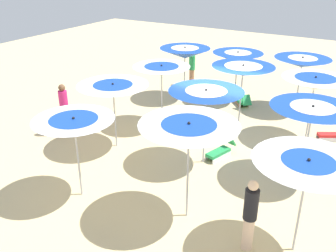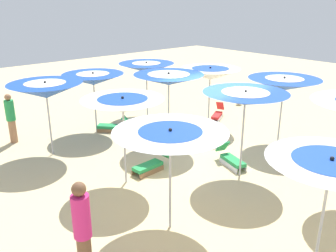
{
  "view_description": "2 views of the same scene",
  "coord_description": "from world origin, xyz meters",
  "views": [
    {
      "loc": [
        4.16,
        -10.46,
        5.87
      ],
      "look_at": [
        -0.96,
        -1.76,
        1.21
      ],
      "focal_mm": 40.1,
      "sensor_mm": 36.0,
      "label": 1
    },
    {
      "loc": [
        -7.27,
        -6.54,
        4.54
      ],
      "look_at": [
        -0.75,
        0.88,
        1.04
      ],
      "focal_mm": 38.48,
      "sensor_mm": 36.0,
      "label": 2
    }
  ],
  "objects": [
    {
      "name": "ground",
      "position": [
        0.0,
        0.0,
        -0.02
      ],
      "size": [
        39.55,
        39.55,
        0.04
      ],
      "primitive_type": "cube",
      "color": "beige"
    },
    {
      "name": "beach_umbrella_0",
      "position": [
        -3.21,
        3.48,
        2.03
      ],
      "size": [
        2.15,
        2.15,
        2.3
      ],
      "color": "#B2B2B7",
      "rests_on": "ground"
    },
    {
      "name": "beach_umbrella_1",
      "position": [
        -2.55,
        0.5,
        2.1
      ],
      "size": [
        2.03,
        2.03,
        2.32
      ],
      "color": "#B2B2B7",
      "rests_on": "ground"
    },
    {
      "name": "beach_umbrella_2",
      "position": [
        -2.98,
        -1.72,
        1.98
      ],
      "size": [
        2.25,
        2.25,
        2.21
      ],
      "color": "#B2B2B7",
      "rests_on": "ground"
    },
    {
      "name": "beach_umbrella_3",
      "position": [
        -2.06,
        -4.42,
        2.06
      ],
      "size": [
        2.02,
        2.02,
        2.26
      ],
      "color": "#B2B2B7",
      "rests_on": "ground"
    },
    {
      "name": "beach_umbrella_4",
      "position": [
        -1.15,
        4.33,
        1.93
      ],
      "size": [
        2.11,
        2.11,
        2.18
      ],
      "color": "#B2B2B7",
      "rests_on": "ground"
    },
    {
      "name": "beach_umbrella_5",
      "position": [
        0.01,
        1.72,
        2.18
      ],
      "size": [
        2.19,
        2.19,
        2.4
      ],
      "color": "#B2B2B7",
      "rests_on": "ground"
    },
    {
      "name": "beach_umbrella_6",
      "position": [
        -0.01,
        -1.23,
        2.17
      ],
      "size": [
        2.17,
        2.17,
        2.39
      ],
      "color": "#B2B2B7",
      "rests_on": "ground"
    },
    {
      "name": "beach_umbrella_7",
      "position": [
        0.77,
        -3.79,
        2.27
      ],
      "size": [
        2.27,
        2.27,
        2.53
      ],
      "color": "#B2B2B7",
      "rests_on": "ground"
    },
    {
      "name": "beach_umbrella_8",
      "position": [
        1.4,
        4.62,
        1.98
      ],
      "size": [
        2.18,
        2.18,
        2.22
      ],
      "color": "#B2B2B7",
      "rests_on": "ground"
    },
    {
      "name": "beach_umbrella_9",
      "position": [
        2.36,
        2.12,
        1.98
      ],
      "size": [
        2.17,
        2.17,
        2.24
      ],
      "color": "#B2B2B7",
      "rests_on": "ground"
    },
    {
      "name": "beach_umbrella_10",
      "position": [
        2.81,
        -0.6,
        2.0
      ],
      "size": [
        2.26,
        2.26,
        2.25
      ],
      "color": "#B2B2B7",
      "rests_on": "ground"
    },
    {
      "name": "beach_umbrella_11",
      "position": [
        3.32,
        -3.65,
        2.01
      ],
      "size": [
        2.2,
        2.2,
        2.28
      ],
      "color": "#B2B2B7",
      "rests_on": "ground"
    },
    {
      "name": "lounger_0",
      "position": [
        0.31,
        -0.67,
        0.2
      ],
      "size": [
        0.65,
        1.19,
        0.59
      ],
      "rotation": [
        0.0,
        0.0,
        4.42
      ],
      "color": "silver",
      "rests_on": "ground"
    },
    {
      "name": "lounger_1",
      "position": [
        -0.69,
        3.95,
        0.2
      ],
      "size": [
        1.11,
        1.18,
        0.59
      ],
      "rotation": [
        0.0,
        0.0,
        8.58
      ],
      "color": "olive",
      "rests_on": "ground"
    },
    {
      "name": "lounger_2",
      "position": [
        -1.68,
        0.57,
        0.2
      ],
      "size": [
        1.19,
        0.42,
        0.56
      ],
      "rotation": [
        0.0,
        0.0,
        3.19
      ],
      "color": "olive",
      "rests_on": "ground"
    },
    {
      "name": "lounger_3",
      "position": [
        3.2,
        2.4,
        0.2
      ],
      "size": [
        1.18,
        0.84,
        0.62
      ],
      "rotation": [
        0.0,
        0.0,
        3.65
      ],
      "color": "silver",
      "rests_on": "ground"
    },
    {
      "name": "beachgoer_0",
      "position": [
        2.43,
        -4.12,
        0.91
      ],
      "size": [
        0.3,
        0.3,
        1.73
      ],
      "rotation": [
        0.0,
        0.0,
        1.13
      ],
      "color": "beige",
      "rests_on": "ground"
    },
    {
      "name": "beachgoer_1",
      "position": [
        -3.75,
        5.27,
        0.87
      ],
      "size": [
        0.3,
        0.3,
        1.66
      ],
      "rotation": [
        0.0,
        0.0,
        0.1
      ],
      "color": "#A3704C",
      "rests_on": "ground"
    },
    {
      "name": "beachgoer_2",
      "position": [
        -5.05,
        -1.9,
        0.98
      ],
      "size": [
        0.3,
        0.3,
        1.86
      ],
      "rotation": [
        0.0,
        0.0,
        0.39
      ],
      "color": "brown",
      "rests_on": "ground"
    }
  ]
}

